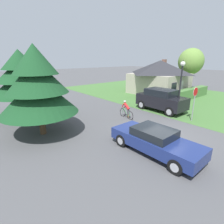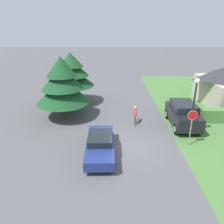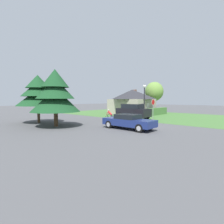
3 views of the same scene
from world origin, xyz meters
TOP-DOWN VIEW (x-y plane):
  - ground_plane at (0.00, 0.00)m, footprint 140.00×140.00m
  - sedan_left_lane at (-1.85, -0.79)m, footprint 1.90×4.82m
  - cyclist at (0.91, 4.06)m, footprint 0.44×1.66m
  - parked_suv_right at (4.80, 3.50)m, footprint 2.09×4.49m
  - stop_sign at (4.33, 0.28)m, footprint 0.67×0.07m
  - street_lamp at (4.91, 1.85)m, footprint 0.39×0.39m
  - conifer_tall_near at (-5.41, 5.32)m, footprint 4.67×4.67m
  - conifer_tall_far at (-5.31, 9.24)m, footprint 4.65×4.65m

SIDE VIEW (x-z plane):
  - ground_plane at x=0.00m, z-range 0.00..0.00m
  - sedan_left_lane at x=-1.85m, z-range 0.02..1.34m
  - cyclist at x=0.91m, z-range -0.03..1.40m
  - parked_suv_right at x=4.80m, z-range 0.03..2.04m
  - stop_sign at x=4.33m, z-range 0.53..3.16m
  - conifer_tall_near at x=-5.41m, z-range 0.43..5.94m
  - street_lamp at x=4.91m, z-range 0.92..5.46m
  - conifer_tall_far at x=-5.31m, z-range 0.71..6.05m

